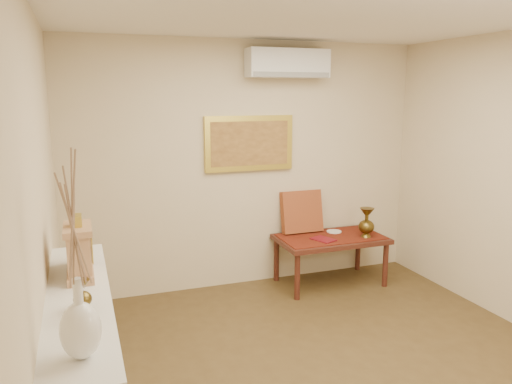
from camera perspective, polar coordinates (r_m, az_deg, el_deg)
name	(u,v)px	position (r m, az deg, el deg)	size (l,w,h in m)	color
ceiling	(362,3)	(3.46, 12.06, 20.37)	(4.50, 4.50, 0.00)	white
wall_back	(249,166)	(5.52, -0.86, 3.02)	(4.00, 0.02, 2.70)	beige
wall_left	(39,237)	(3.03, -23.52, -4.76)	(0.02, 4.50, 2.70)	beige
white_vase	(75,256)	(2.28, -19.96, -6.91)	(0.18, 0.18, 0.95)	white
candlestick	(82,304)	(2.76, -19.28, -12.00)	(0.09, 0.09, 0.19)	silver
brass_urn_small	(82,291)	(2.89, -19.27, -10.60)	(0.10, 0.10, 0.22)	brown
table_cloth	(331,237)	(5.69, 8.55, -5.06)	(1.14, 0.59, 0.01)	#621D10
brass_urn_tall	(367,219)	(5.69, 12.53, -3.06)	(0.18, 0.18, 0.40)	brown
plate	(334,232)	(5.86, 8.91, -4.48)	(0.17, 0.17, 0.01)	white
menu	(323,239)	(5.54, 7.71, -5.39)	(0.18, 0.25, 0.01)	maroon
cushion	(302,212)	(5.77, 5.23, -2.24)	(0.48, 0.10, 0.48)	maroon
display_ledge	(83,372)	(3.35, -19.16, -18.86)	(0.37, 2.02, 0.98)	white
mantel_clock	(79,251)	(3.37, -19.54, -6.37)	(0.17, 0.36, 0.41)	tan
wooden_chest	(79,249)	(3.59, -19.58, -6.17)	(0.16, 0.21, 0.24)	tan
low_table	(331,242)	(5.71, 8.53, -5.73)	(1.20, 0.70, 0.55)	#4B1F16
painting	(249,143)	(5.46, -0.78, 5.58)	(1.00, 0.06, 0.60)	gold
ac_unit	(288,63)	(5.49, 3.64, 14.45)	(0.90, 0.25, 0.30)	silver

